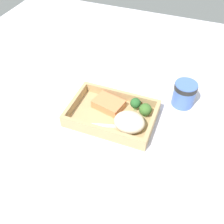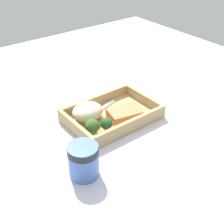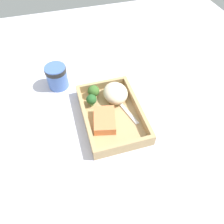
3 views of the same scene
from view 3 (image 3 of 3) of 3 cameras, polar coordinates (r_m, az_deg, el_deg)
ground_plane at (r=73.11cm, az=0.00°, el=-1.85°), size 160.00×160.00×2.00cm
takeout_tray at (r=71.85cm, az=0.00°, el=-1.07°), size 27.50×18.55×1.20cm
tray_rim at (r=70.18cm, az=0.00°, el=0.03°), size 27.50×18.55×3.10cm
salmon_fillet at (r=68.35cm, az=-1.97°, el=-2.12°), size 10.83×8.56×2.79cm
mashed_potatoes at (r=74.37cm, az=0.92°, el=4.99°), size 9.52×8.21×5.33cm
broccoli_floret_1 at (r=72.58cm, az=-5.39°, el=3.21°), size 3.46×3.46×4.47cm
broccoli_floret_2 at (r=75.42cm, az=-4.85°, el=5.42°), size 4.08×4.08×4.65cm
fork at (r=73.90cm, az=2.60°, el=1.78°), size 15.67×5.82×0.44cm
paper_cup at (r=81.73cm, az=-14.25°, el=9.15°), size 7.56×7.56×8.69cm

